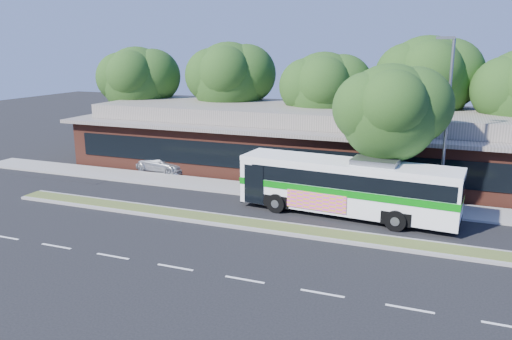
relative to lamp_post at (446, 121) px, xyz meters
The scene contains 13 objects.
ground 12.31m from the lamp_post, 147.90° to the right, with size 120.00×120.00×0.00m, color black.
median_strip 12.00m from the lamp_post, 150.55° to the right, with size 26.00×1.10×0.15m, color #475C27.
sidewalk 10.73m from the lamp_post, behind, with size 44.00×2.60×0.12m, color gray.
parking_lot 28.28m from the lamp_post, behind, with size 14.00×12.00×0.01m, color black.
plaza_building 12.17m from the lamp_post, 143.84° to the left, with size 33.20×11.20×4.45m.
lamp_post is the anchor object (origin of this frame).
tree_bg_a 25.84m from the lamp_post, 159.27° to the left, with size 6.47×5.80×8.63m.
tree_bg_b 19.10m from the lamp_post, 147.83° to the left, with size 6.69×6.00×9.00m.
tree_bg_c 12.27m from the lamp_post, 131.77° to the left, with size 6.24×5.60×8.26m.
tree_bg_d 10.32m from the lamp_post, 96.28° to the left, with size 6.91×6.20×9.37m.
transit_bus 5.88m from the lamp_post, 153.65° to the right, with size 11.39×3.39×3.15m.
sedan 19.23m from the lamp_post, behind, with size 1.71×4.20×1.22m, color silver.
sidewalk_tree 2.49m from the lamp_post, 166.34° to the right, with size 5.66×5.07×7.78m.
Camera 1 is at (9.65, -20.98, 8.54)m, focal length 35.00 mm.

